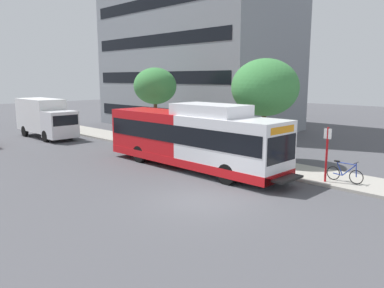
{
  "coord_description": "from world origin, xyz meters",
  "views": [
    {
      "loc": [
        -10.8,
        -10.3,
        4.99
      ],
      "look_at": [
        2.89,
        3.39,
        1.6
      ],
      "focal_mm": 35.36,
      "sensor_mm": 36.0,
      "label": 1
    }
  ],
  "objects_px": {
    "transit_bus": "(192,138)",
    "bus_stop_sign_pole": "(327,150)",
    "street_tree_near_stop": "(265,88)",
    "street_tree_mid_block": "(155,86)",
    "bicycle_parked": "(345,173)",
    "box_truck_background": "(45,117)"
  },
  "relations": [
    {
      "from": "transit_bus",
      "to": "bus_stop_sign_pole",
      "type": "relative_size",
      "value": 4.71
    },
    {
      "from": "street_tree_near_stop",
      "to": "street_tree_mid_block",
      "type": "xyz_separation_m",
      "value": [
        -0.04,
        9.96,
        -0.07
      ]
    },
    {
      "from": "bus_stop_sign_pole",
      "to": "street_tree_mid_block",
      "type": "xyz_separation_m",
      "value": [
        1.92,
        14.85,
        2.72
      ]
    },
    {
      "from": "street_tree_near_stop",
      "to": "transit_bus",
      "type": "bearing_deg",
      "value": 155.02
    },
    {
      "from": "bicycle_parked",
      "to": "box_truck_background",
      "type": "bearing_deg",
      "value": 98.66
    },
    {
      "from": "transit_bus",
      "to": "bicycle_parked",
      "type": "distance_m",
      "value": 8.04
    },
    {
      "from": "transit_bus",
      "to": "box_truck_background",
      "type": "bearing_deg",
      "value": 93.15
    },
    {
      "from": "street_tree_mid_block",
      "to": "bus_stop_sign_pole",
      "type": "bearing_deg",
      "value": -97.38
    },
    {
      "from": "street_tree_near_stop",
      "to": "box_truck_background",
      "type": "xyz_separation_m",
      "value": [
        -5.03,
        18.47,
        -2.69
      ]
    },
    {
      "from": "transit_bus",
      "to": "street_tree_mid_block",
      "type": "bearing_deg",
      "value": 63.12
    },
    {
      "from": "bus_stop_sign_pole",
      "to": "street_tree_near_stop",
      "type": "bearing_deg",
      "value": 68.12
    },
    {
      "from": "street_tree_near_stop",
      "to": "bus_stop_sign_pole",
      "type": "bearing_deg",
      "value": -111.88
    },
    {
      "from": "transit_bus",
      "to": "box_truck_background",
      "type": "relative_size",
      "value": 1.75
    },
    {
      "from": "transit_bus",
      "to": "bus_stop_sign_pole",
      "type": "bearing_deg",
      "value": -72.42
    },
    {
      "from": "bus_stop_sign_pole",
      "to": "bicycle_parked",
      "type": "distance_m",
      "value": 1.41
    },
    {
      "from": "bicycle_parked",
      "to": "street_tree_near_stop",
      "type": "xyz_separation_m",
      "value": [
        1.37,
        5.55,
        3.87
      ]
    },
    {
      "from": "street_tree_near_stop",
      "to": "box_truck_background",
      "type": "relative_size",
      "value": 0.85
    },
    {
      "from": "bus_stop_sign_pole",
      "to": "street_tree_mid_block",
      "type": "relative_size",
      "value": 0.46
    },
    {
      "from": "transit_bus",
      "to": "street_tree_near_stop",
      "type": "xyz_separation_m",
      "value": [
        4.12,
        -1.92,
        2.73
      ]
    },
    {
      "from": "bus_stop_sign_pole",
      "to": "box_truck_background",
      "type": "distance_m",
      "value": 23.56
    },
    {
      "from": "bus_stop_sign_pole",
      "to": "street_tree_near_stop",
      "type": "xyz_separation_m",
      "value": [
        1.96,
        4.88,
        2.79
      ]
    },
    {
      "from": "bus_stop_sign_pole",
      "to": "bicycle_parked",
      "type": "xyz_separation_m",
      "value": [
        0.59,
        -0.67,
        -1.09
      ]
    }
  ]
}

